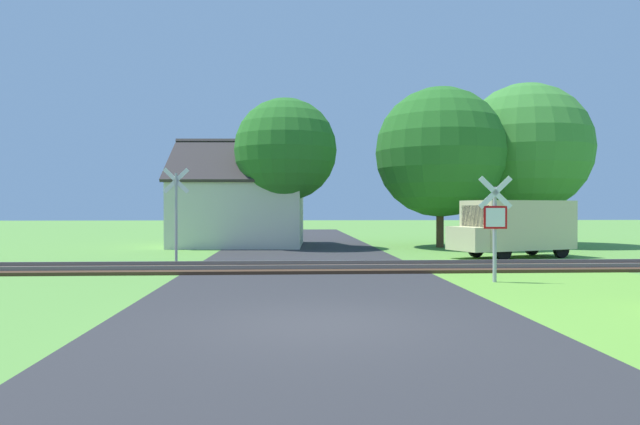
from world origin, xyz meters
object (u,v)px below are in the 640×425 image
(crossing_sign_far, at_px, (176,209))
(tree_right, at_px, (440,152))
(tree_far, at_px, (525,149))
(stop_sign_near, at_px, (495,222))
(house, at_px, (241,210))
(mail_truck, at_px, (515,226))
(tree_center, at_px, (286,150))

(crossing_sign_far, distance_m, tree_right, 14.29)
(tree_far, bearing_deg, stop_sign_near, -115.50)
(stop_sign_near, distance_m, tree_far, 16.61)
(stop_sign_near, height_order, house, house)
(house, bearing_deg, mail_truck, -32.06)
(house, xyz_separation_m, tree_center, (2.35, -1.95, 2.95))
(tree_center, xyz_separation_m, mail_truck, (9.01, -6.00, -3.54))
(house, height_order, tree_far, tree_far)
(stop_sign_near, relative_size, crossing_sign_far, 0.84)
(stop_sign_near, height_order, tree_far, tree_far)
(crossing_sign_far, distance_m, tree_center, 9.54)
(tree_far, xyz_separation_m, tree_center, (-12.58, -1.47, -0.28))
(tree_far, distance_m, tree_right, 5.18)
(crossing_sign_far, bearing_deg, tree_far, 21.99)
(crossing_sign_far, relative_size, tree_right, 0.42)
(tree_right, bearing_deg, crossing_sign_far, -143.58)
(tree_far, bearing_deg, house, 178.15)
(house, relative_size, tree_far, 0.83)
(tree_right, xyz_separation_m, mail_truck, (1.38, -5.97, -3.47))
(tree_far, relative_size, mail_truck, 1.62)
(house, relative_size, tree_right, 0.88)
(house, relative_size, tree_center, 0.96)
(house, bearing_deg, tree_far, 1.08)
(mail_truck, bearing_deg, tree_right, -7.04)
(crossing_sign_far, distance_m, tree_far, 19.22)
(tree_far, height_order, tree_center, tree_far)
(crossing_sign_far, bearing_deg, stop_sign_near, -36.91)
(tree_far, bearing_deg, crossing_sign_far, -148.80)
(crossing_sign_far, xyz_separation_m, mail_truck, (12.65, 2.35, -0.68))
(crossing_sign_far, relative_size, mail_truck, 0.63)
(mail_truck, bearing_deg, stop_sign_near, 134.46)
(house, bearing_deg, stop_sign_near, -59.43)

